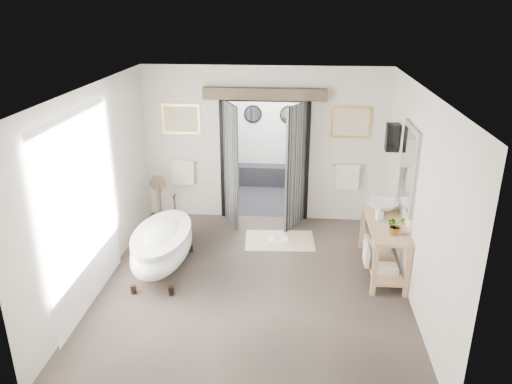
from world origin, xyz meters
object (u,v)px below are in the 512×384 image
(rug, at_px, (280,240))
(basin, at_px, (382,207))
(clawfoot_tub, at_px, (163,245))
(vanity, at_px, (382,241))

(rug, height_order, basin, basin)
(clawfoot_tub, height_order, basin, basin)
(rug, distance_m, basin, 1.94)
(clawfoot_tub, bearing_deg, vanity, 5.12)
(rug, bearing_deg, basin, -18.48)
(clawfoot_tub, xyz_separation_m, rug, (1.76, 1.19, -0.44))
(vanity, height_order, rug, vanity)
(rug, relative_size, basin, 2.37)
(basin, bearing_deg, clawfoot_tub, -149.62)
(vanity, xyz_separation_m, basin, (0.01, 0.35, 0.43))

